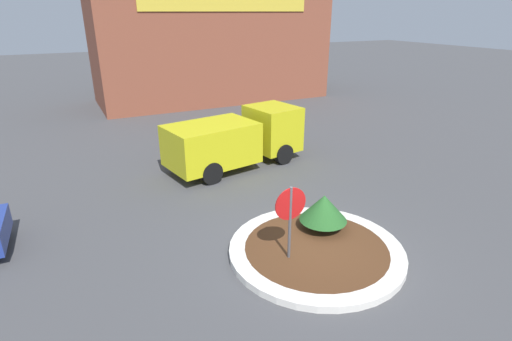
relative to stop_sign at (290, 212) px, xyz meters
name	(u,v)px	position (x,y,z in m)	size (l,w,h in m)	color
ground_plane	(316,253)	(0.84, 0.06, -1.40)	(120.00, 120.00, 0.00)	#474749
traffic_island	(316,250)	(0.84, 0.06, -1.31)	(4.39, 4.39, 0.18)	silver
stop_sign	(290,212)	(0.00, 0.00, 0.00)	(0.80, 0.07, 2.03)	#4C4C51
island_shrub	(324,208)	(1.53, 0.76, -0.60)	(1.28, 1.28, 0.99)	brown
utility_truck	(236,138)	(1.54, 6.58, -0.26)	(5.65, 2.93, 2.13)	gold
storefront_building	(211,47)	(5.47, 19.43, 2.07)	(15.05, 6.07, 6.94)	brown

